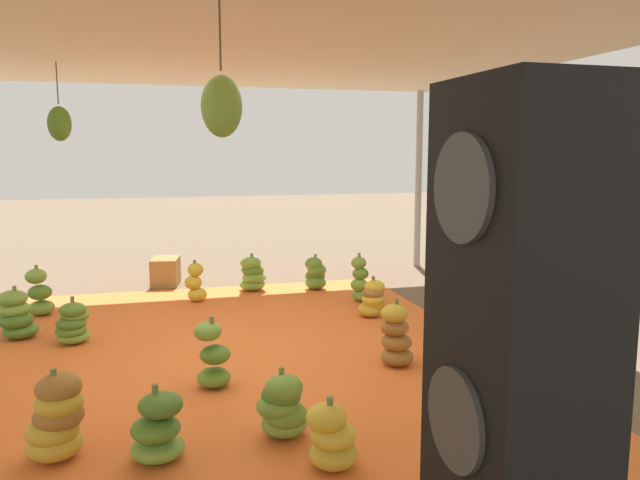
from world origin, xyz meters
TOP-DOWN VIEW (x-y plane):
  - ground_plane at (0.00, 3.00)m, footprint 40.00×40.00m
  - tarp_orange at (0.00, 0.00)m, footprint 5.98×4.49m
  - tent_canopy at (0.01, -0.11)m, footprint 8.00×7.00m
  - banana_bunch_0 at (1.01, 1.89)m, footprint 0.34×0.33m
  - banana_bunch_1 at (1.58, -0.68)m, footprint 0.41×0.40m
  - banana_bunch_2 at (-2.06, -1.91)m, footprint 0.38×0.38m
  - banana_bunch_4 at (-1.78, 1.68)m, footprint 0.30×0.30m
  - banana_bunch_5 at (0.41, 1.25)m, footprint 0.35×0.34m
  - banana_bunch_6 at (-0.91, -1.44)m, footprint 0.36×0.35m
  - banana_bunch_7 at (-2.54, 1.32)m, footprint 0.38×0.38m
  - banana_bunch_8 at (-2.26, -0.23)m, footprint 0.32×0.32m
  - banana_bunch_9 at (-1.07, 1.58)m, footprint 0.40×0.38m
  - banana_bunch_10 at (1.46, 0.08)m, footprint 0.36×0.40m
  - banana_bunch_11 at (1.39, -1.24)m, footprint 0.42×0.45m
  - banana_bunch_12 at (-1.20, -1.97)m, footprint 0.46×0.48m
  - banana_bunch_13 at (0.51, -0.27)m, footprint 0.36×0.36m
  - banana_bunch_14 at (-2.66, 0.52)m, footprint 0.44×0.43m
  - banana_bunch_15 at (1.90, 0.27)m, footprint 0.36×0.36m
  - worker_0 at (-1.46, 3.83)m, footprint 0.59×0.36m
  - worker_2 at (-2.39, 3.39)m, footprint 0.64×0.39m
  - speaker_stack at (3.39, 0.45)m, footprint 0.52×0.44m
  - crate_0 at (-3.34, -0.56)m, footprint 0.53×0.42m

SIDE VIEW (x-z plane):
  - ground_plane at x=0.00m, z-range 0.00..0.00m
  - tarp_orange at x=0.00m, z-range 0.00..0.01m
  - banana_bunch_0 at x=1.01m, z-range -0.03..0.40m
  - crate_0 at x=-3.34m, z-range 0.00..0.37m
  - banana_bunch_15 at x=1.90m, z-range -0.02..0.40m
  - banana_bunch_6 at x=-0.91m, z-range -0.03..0.42m
  - banana_bunch_9 at x=-1.07m, z-range -0.02..0.42m
  - banana_bunch_1 at x=1.58m, z-range -0.03..0.43m
  - banana_bunch_10 at x=1.46m, z-range -0.02..0.43m
  - banana_bunch_7 at x=-2.54m, z-range -0.02..0.44m
  - banana_bunch_14 at x=-2.66m, z-range -0.03..0.46m
  - banana_bunch_8 at x=-2.26m, z-range -0.03..0.48m
  - banana_bunch_12 at x=-1.20m, z-range -0.03..0.49m
  - banana_bunch_13 at x=0.51m, z-range -0.04..0.52m
  - banana_bunch_2 at x=-2.06m, z-range -0.03..0.53m
  - banana_bunch_11 at x=1.39m, z-range -0.02..0.52m
  - banana_bunch_5 at x=0.41m, z-range -0.03..0.53m
  - banana_bunch_4 at x=-1.78m, z-range -0.03..0.55m
  - worker_0 at x=-1.46m, z-range 0.13..1.75m
  - speaker_stack at x=3.39m, z-range 0.00..2.00m
  - worker_2 at x=-2.39m, z-range 0.15..1.88m
  - tent_canopy at x=0.01m, z-range 1.29..4.06m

